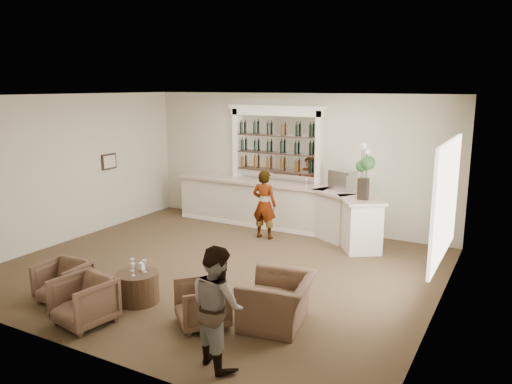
% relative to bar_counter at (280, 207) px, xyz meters
% --- Properties ---
extents(ground, '(8.00, 8.00, 0.00)m').
position_rel_bar_counter_xyz_m(ground, '(0.16, -3.00, -0.57)').
color(ground, brown).
rests_on(ground, ground).
extents(room_shell, '(8.04, 7.02, 3.32)m').
position_rel_bar_counter_xyz_m(room_shell, '(0.33, -2.29, 1.77)').
color(room_shell, beige).
rests_on(room_shell, ground).
extents(bar_counter, '(5.72, 1.80, 1.14)m').
position_rel_bar_counter_xyz_m(bar_counter, '(0.00, 0.00, 0.00)').
color(bar_counter, silver).
rests_on(bar_counter, ground).
extents(back_bar_alcove, '(2.64, 0.25, 3.00)m').
position_rel_bar_counter_xyz_m(back_bar_alcove, '(-0.34, 0.41, 1.46)').
color(back_bar_alcove, white).
rests_on(back_bar_alcove, ground).
extents(cocktail_table, '(0.69, 0.69, 0.50)m').
position_rel_bar_counter_xyz_m(cocktail_table, '(-0.18, -4.92, -0.32)').
color(cocktail_table, '#48301F').
rests_on(cocktail_table, ground).
extents(sommelier, '(0.60, 0.41, 1.60)m').
position_rel_bar_counter_xyz_m(sommelier, '(-0.00, -0.82, 0.22)').
color(sommelier, gray).
rests_on(sommelier, ground).
extents(guest, '(0.94, 0.87, 1.56)m').
position_rel_bar_counter_xyz_m(guest, '(1.99, -5.85, 0.21)').
color(guest, gray).
rests_on(guest, ground).
extents(armchair_left, '(0.77, 0.79, 0.67)m').
position_rel_bar_counter_xyz_m(armchair_left, '(-1.26, -5.48, -0.24)').
color(armchair_left, brown).
rests_on(armchair_left, ground).
extents(armchair_center, '(0.89, 0.90, 0.72)m').
position_rel_bar_counter_xyz_m(armchair_center, '(-0.34, -5.90, -0.21)').
color(armchair_center, brown).
rests_on(armchair_center, ground).
extents(armchair_right, '(1.02, 1.02, 0.67)m').
position_rel_bar_counter_xyz_m(armchair_right, '(1.22, -5.09, -0.24)').
color(armchair_right, brown).
rests_on(armchair_right, ground).
extents(armchair_far, '(1.15, 1.26, 0.72)m').
position_rel_bar_counter_xyz_m(armchair_far, '(2.17, -4.51, -0.21)').
color(armchair_far, brown).
rests_on(armchair_far, ground).
extents(espresso_machine, '(0.64, 0.59, 0.46)m').
position_rel_bar_counter_xyz_m(espresso_machine, '(1.56, 0.05, 0.80)').
color(espresso_machine, '#AFAFB4').
rests_on(espresso_machine, bar_counter).
extents(flower_vase, '(0.31, 0.31, 1.18)m').
position_rel_bar_counter_xyz_m(flower_vase, '(2.25, -0.66, 1.23)').
color(flower_vase, black).
rests_on(flower_vase, bar_counter).
extents(wine_glass_bar_left, '(0.07, 0.07, 0.21)m').
position_rel_bar_counter_xyz_m(wine_glass_bar_left, '(0.68, 0.05, 0.67)').
color(wine_glass_bar_left, white).
rests_on(wine_glass_bar_left, bar_counter).
extents(wine_glass_bar_right, '(0.07, 0.07, 0.21)m').
position_rel_bar_counter_xyz_m(wine_glass_bar_right, '(-0.50, -0.02, 0.67)').
color(wine_glass_bar_right, white).
rests_on(wine_glass_bar_right, bar_counter).
extents(wine_glass_tbl_a, '(0.07, 0.07, 0.21)m').
position_rel_bar_counter_xyz_m(wine_glass_tbl_a, '(-0.30, -4.89, 0.03)').
color(wine_glass_tbl_a, white).
rests_on(wine_glass_tbl_a, cocktail_table).
extents(wine_glass_tbl_b, '(0.07, 0.07, 0.21)m').
position_rel_bar_counter_xyz_m(wine_glass_tbl_b, '(-0.08, -4.84, 0.03)').
color(wine_glass_tbl_b, white).
rests_on(wine_glass_tbl_b, cocktail_table).
extents(wine_glass_tbl_c, '(0.07, 0.07, 0.21)m').
position_rel_bar_counter_xyz_m(wine_glass_tbl_c, '(-0.14, -5.05, 0.03)').
color(wine_glass_tbl_c, white).
rests_on(wine_glass_tbl_c, cocktail_table).
extents(napkin_holder, '(0.08, 0.08, 0.12)m').
position_rel_bar_counter_xyz_m(napkin_holder, '(-0.20, -4.78, -0.01)').
color(napkin_holder, white).
rests_on(napkin_holder, cocktail_table).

